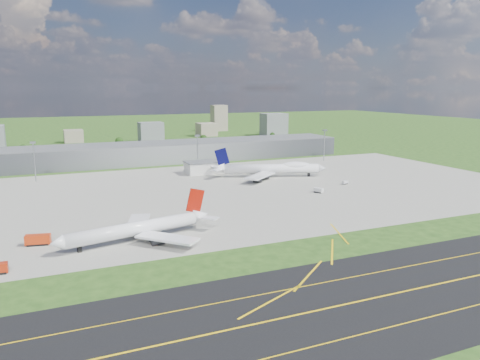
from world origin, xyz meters
name	(u,v)px	position (x,y,z in m)	size (l,w,h in m)	color
ground	(172,164)	(0.00, 150.00, 0.00)	(1400.00, 1400.00, 0.00)	#244816
taxiway	(406,291)	(0.00, -110.00, 0.03)	(1400.00, 60.00, 0.06)	black
apron	(238,190)	(10.00, 40.00, 0.04)	(360.00, 190.00, 0.08)	gray
terminal	(167,152)	(0.00, 165.00, 7.50)	(300.00, 42.00, 15.00)	gray
ops_building	(204,168)	(10.00, 100.00, 4.00)	(26.00, 16.00, 8.00)	silver
mast_west	(34,154)	(-100.00, 115.00, 17.71)	(3.50, 2.00, 25.90)	gray
mast_center	(197,146)	(10.00, 115.00, 17.71)	(3.50, 2.00, 25.90)	gray
mast_east	(324,140)	(120.00, 115.00, 17.71)	(3.50, 2.00, 25.90)	gray
airliner_red_twin	(139,229)	(-62.79, -30.91, 4.83)	(65.44, 50.23, 18.12)	white
airliner_blue_quad	(271,169)	(47.16, 68.72, 5.62)	(74.70, 57.05, 20.23)	white
fire_truck	(38,240)	(-99.87, -21.10, 2.00)	(9.70, 5.21, 4.03)	#B92F0D
tug_yellow	(184,222)	(-40.26, -16.38, 0.90)	(3.65, 3.92, 1.72)	#C16B0B
van_white_near	(318,190)	(49.38, 13.77, 1.40)	(4.53, 6.04, 2.78)	silver
van_white_far	(345,183)	(77.79, 27.58, 1.14)	(4.68, 3.29, 2.25)	silver
bldg_cw	(74,136)	(-60.00, 340.00, 7.00)	(20.00, 18.00, 14.00)	gray
bldg_c	(151,132)	(20.00, 310.00, 11.00)	(26.00, 20.00, 22.00)	slate
bldg_ce	(207,129)	(100.00, 350.00, 8.00)	(22.00, 24.00, 16.00)	gray
bldg_e	(274,124)	(180.00, 320.00, 14.00)	(30.00, 22.00, 28.00)	slate
bldg_tall_e	(219,118)	(140.00, 410.00, 18.00)	(20.00, 18.00, 36.00)	gray
tree_w	(23,148)	(-110.00, 265.00, 4.86)	(6.75, 6.75, 8.25)	#382314
tree_c	(119,141)	(-20.00, 280.00, 5.84)	(8.10, 8.10, 9.90)	#382314
tree_e	(204,138)	(70.00, 275.00, 5.51)	(7.65, 7.65, 9.35)	#382314
tree_far_e	(272,135)	(160.00, 285.00, 4.53)	(6.30, 6.30, 7.70)	#382314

